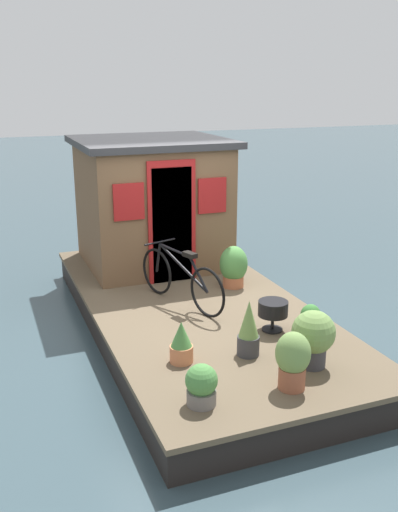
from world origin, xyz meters
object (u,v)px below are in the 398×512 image
Objects in this scene: houseboat_cabin at (152,202)px; potted_plant_ivy at (201,385)px; potted_plant_basil at (234,266)px; charcoal_grill at (273,310)px; potted_plant_sage at (313,336)px; potted_plant_fern at (310,322)px; bicycle at (181,279)px; potted_plant_thyme at (249,329)px; potted_plant_mint at (181,343)px; potted_plant_rosemary at (293,359)px.

potted_plant_ivy is at bearing 168.84° from houseboat_cabin.
potted_plant_basil is 1.64× the size of charcoal_grill.
potted_plant_sage reaches higher than potted_plant_fern.
charcoal_grill is (0.42, 0.26, 0.03)m from potted_plant_fern.
bicycle is 1.01m from potted_plant_basil.
potted_plant_fern is at bearing -178.30° from potted_plant_basil.
potted_plant_thyme is at bearing 47.32° from potted_plant_sage.
potted_plant_mint is (-1.54, 0.54, -0.15)m from bicycle.
bicycle is 2.62× the size of potted_plant_thyme.
potted_plant_mint is 0.75× the size of potted_plant_sage.
potted_plant_mint is at bearing -7.31° from potted_plant_ivy.
potted_plant_thyme is (0.47, 0.51, -0.04)m from potted_plant_sage.
bicycle reaches higher than potted_plant_fern.
potted_plant_thyme is (-3.56, 0.01, -0.71)m from houseboat_cabin.
bicycle is at bearing 6.55° from potted_plant_thyme.
potted_plant_rosemary is (-2.81, 0.67, 0.00)m from potted_plant_basil.
charcoal_grill is (0.36, -1.28, 0.05)m from potted_plant_mint.
potted_plant_rosemary is 1.12m from potted_plant_fern.
houseboat_cabin is 3.65× the size of potted_plant_thyme.
potted_plant_basil is at bearing -68.29° from bicycle.
potted_plant_thyme is 1.70× the size of charcoal_grill.
charcoal_grill is at bearing -48.97° from potted_plant_ivy.
potted_plant_ivy is 1.85m from charcoal_grill.
houseboat_cabin is 4.12m from potted_plant_sage.
houseboat_cabin is 2.03m from bicycle.
potted_plant_rosemary is (-0.90, -0.81, 0.09)m from potted_plant_mint.
potted_plant_thyme is 1.57× the size of potted_plant_ivy.
potted_plant_basil is (0.37, -0.94, -0.06)m from bicycle.
houseboat_cabin is 1.39× the size of bicycle.
charcoal_grill is at bearing -147.82° from bicycle.
potted_plant_fern is at bearing -148.45° from charcoal_grill.
potted_plant_sage reaches higher than charcoal_grill.
potted_plant_basil reaches higher than potted_plant_mint.
potted_plant_mint is at bearing 105.65° from charcoal_grill.
bicycle is 2.71× the size of potted_plant_basil.
potted_plant_ivy is (-0.27, 1.35, -0.14)m from potted_plant_sage.
bicycle reaches higher than charcoal_grill.
houseboat_cabin is 4.41m from potted_plant_rosemary.
potted_plant_sage is at bearing 150.53° from potted_plant_fern.
bicycle is at bearing -15.26° from potted_plant_ivy.
potted_plant_basil is at bearing -7.23° from charcoal_grill.
potted_plant_basil is at bearing -154.30° from houseboat_cabin.
potted_plant_ivy is (-0.85, 0.11, -0.02)m from potted_plant_mint.
potted_plant_ivy is (-4.31, 0.85, -0.81)m from houseboat_cabin.
potted_plant_mint is at bearing 160.55° from bicycle.
charcoal_grill is (1.26, -0.47, -0.05)m from potted_plant_rosemary.
potted_plant_rosemary is at bearing -179.02° from houseboat_cabin.
potted_plant_rosemary is at bearing 139.39° from potted_plant_fern.
bicycle reaches higher than potted_plant_rosemary.
potted_plant_ivy is at bearing 86.99° from potted_plant_rosemary.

